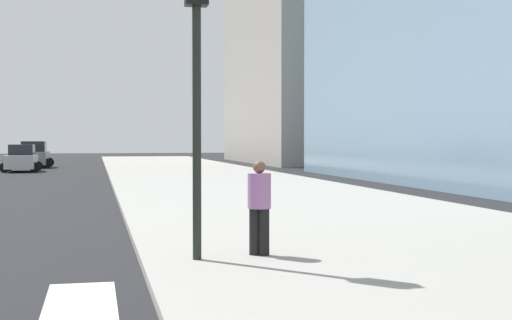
# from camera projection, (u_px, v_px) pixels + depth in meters

# --- Properties ---
(sidewalk_kerb_east) EXTENTS (10.00, 120.00, 0.15)m
(sidewalk_kerb_east) POSITION_uv_depth(u_px,v_px,m) (261.00, 196.00, 25.19)
(sidewalk_kerb_east) COLOR #9E9B93
(sidewalk_kerb_east) RESTS_ON ground
(parking_garage_concrete) EXTENTS (18.00, 24.00, 25.35)m
(parking_garage_concrete) POSITION_uv_depth(u_px,v_px,m) (342.00, 26.00, 66.13)
(parking_garage_concrete) COLOR #9E9B93
(parking_garage_concrete) RESTS_ON ground
(car_gray_nearest) EXTENTS (2.77, 4.43, 1.98)m
(car_gray_nearest) POSITION_uv_depth(u_px,v_px,m) (34.00, 155.00, 53.15)
(car_gray_nearest) COLOR slate
(car_gray_nearest) RESTS_ON ground
(car_silver_fourth) EXTENTS (2.49, 3.98, 1.78)m
(car_silver_fourth) POSITION_uv_depth(u_px,v_px,m) (22.00, 159.00, 46.43)
(car_silver_fourth) COLOR #B7B7BC
(car_silver_fourth) RESTS_ON ground
(traffic_light_near_corner) EXTENTS (0.36, 0.41, 5.06)m
(traffic_light_near_corner) POSITION_uv_depth(u_px,v_px,m) (197.00, 38.00, 11.32)
(traffic_light_near_corner) COLOR black
(traffic_light_near_corner) RESTS_ON sidewalk_kerb_east
(pedestrian_waiting_east) EXTENTS (0.39, 0.39, 1.58)m
(pedestrian_waiting_east) POSITION_uv_depth(u_px,v_px,m) (259.00, 203.00, 11.85)
(pedestrian_waiting_east) COLOR black
(pedestrian_waiting_east) RESTS_ON sidewalk_kerb_east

